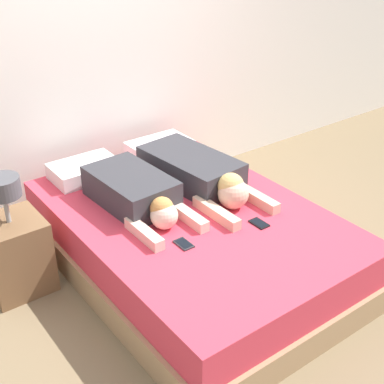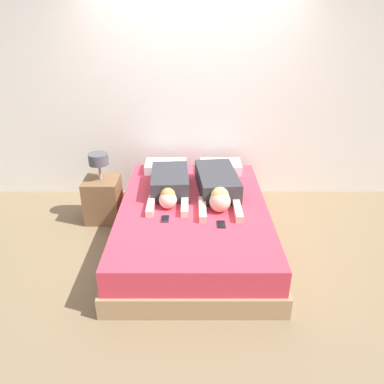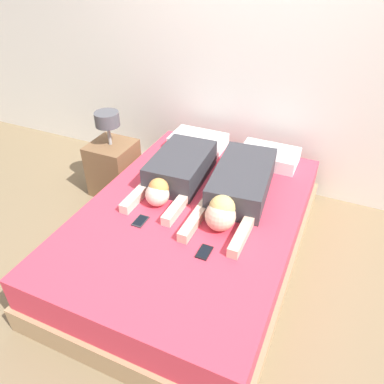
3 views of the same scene
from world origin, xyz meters
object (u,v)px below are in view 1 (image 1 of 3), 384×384
object	(u,v)px
person_left	(137,193)
person_right	(199,174)
pillow_head_right	(160,148)
pillow_head_left	(85,170)
cell_phone_right	(259,223)
nightstand	(15,250)
cell_phone_left	(184,244)
bed	(192,240)

from	to	relation	value
person_left	person_right	distance (m)	0.51
pillow_head_right	pillow_head_left	bearing A→B (deg)	180.00
pillow_head_right	cell_phone_right	size ratio (longest dim) A/B	3.82
cell_phone_right	nightstand	size ratio (longest dim) A/B	0.16
person_left	cell_phone_left	bearing A→B (deg)	-91.56
bed	person_right	xyz separation A→B (m)	(0.26, 0.25, 0.33)
pillow_head_left	pillow_head_right	bearing A→B (deg)	0.00
pillow_head_right	bed	bearing A→B (deg)	-110.68
person_left	cell_phone_left	distance (m)	0.56
person_right	pillow_head_right	bearing A→B (deg)	83.07
bed	cell_phone_right	xyz separation A→B (m)	(0.25, -0.37, 0.23)
pillow_head_left	nightstand	size ratio (longest dim) A/B	0.60
person_right	cell_phone_right	bearing A→B (deg)	-90.31
person_left	nightstand	xyz separation A→B (m)	(-0.79, 0.23, -0.26)
pillow_head_right	cell_phone_left	bearing A→B (deg)	-117.43
pillow_head_left	person_left	size ratio (longest dim) A/B	0.52
person_right	pillow_head_left	bearing A→B (deg)	133.28
pillow_head_left	pillow_head_right	world-z (taller)	same
person_left	pillow_head_left	bearing A→B (deg)	97.49
pillow_head_right	cell_phone_right	distance (m)	1.26
bed	pillow_head_left	size ratio (longest dim) A/B	4.53
nightstand	bed	bearing A→B (deg)	-26.06
person_right	cell_phone_left	distance (m)	0.75
bed	nightstand	distance (m)	1.16
pillow_head_right	nightstand	bearing A→B (deg)	-164.84
pillow_head_left	person_right	xyz separation A→B (m)	(0.59, -0.62, 0.05)
bed	pillow_head_left	world-z (taller)	pillow_head_left
bed	pillow_head_right	distance (m)	0.98
pillow_head_right	person_left	distance (m)	0.84
pillow_head_right	nightstand	world-z (taller)	nightstand
nightstand	pillow_head_left	bearing A→B (deg)	27.72
person_left	person_right	world-z (taller)	person_right
bed	pillow_head_left	xyz separation A→B (m)	(-0.33, 0.88, 0.28)
cell_phone_left	cell_phone_right	size ratio (longest dim) A/B	1.00
person_right	cell_phone_left	xyz separation A→B (m)	(-0.52, -0.53, -0.10)
bed	cell_phone_left	xyz separation A→B (m)	(-0.27, -0.28, 0.23)
person_right	cell_phone_left	bearing A→B (deg)	-134.60
person_left	person_right	bearing A→B (deg)	-2.30
pillow_head_left	cell_phone_left	xyz separation A→B (m)	(0.06, -1.15, -0.05)
pillow_head_left	nightstand	distance (m)	0.83
pillow_head_left	person_right	bearing A→B (deg)	-46.72
bed	cell_phone_left	bearing A→B (deg)	-134.13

